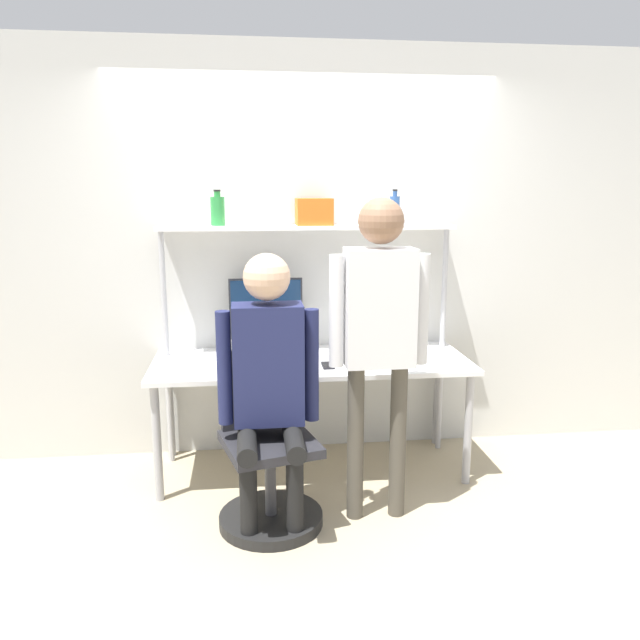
{
  "coord_description": "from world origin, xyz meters",
  "views": [
    {
      "loc": [
        -0.39,
        -3.36,
        1.78
      ],
      "look_at": [
        0.0,
        -0.07,
        1.08
      ],
      "focal_mm": 35.0,
      "sensor_mm": 36.0,
      "label": 1
    }
  ],
  "objects_px": {
    "office_chair": "(268,471)",
    "laptop": "(278,354)",
    "storage_box": "(314,212)",
    "bottle_blue": "(395,210)",
    "bottle_green": "(218,210)",
    "person_seated": "(269,369)",
    "cell_phone": "(328,365)",
    "monitor": "(266,312)",
    "person_standing": "(379,319)"
  },
  "relations": [
    {
      "from": "office_chair",
      "to": "laptop",
      "type": "bearing_deg",
      "value": 80.11
    },
    {
      "from": "laptop",
      "to": "storage_box",
      "type": "xyz_separation_m",
      "value": [
        0.25,
        0.34,
        0.83
      ]
    },
    {
      "from": "office_chair",
      "to": "bottle_blue",
      "type": "bearing_deg",
      "value": 44.36
    },
    {
      "from": "laptop",
      "to": "bottle_green",
      "type": "height_order",
      "value": "bottle_green"
    },
    {
      "from": "person_seated",
      "to": "bottle_blue",
      "type": "distance_m",
      "value": 1.46
    },
    {
      "from": "laptop",
      "to": "bottle_blue",
      "type": "relative_size",
      "value": 1.43
    },
    {
      "from": "person_seated",
      "to": "bottle_green",
      "type": "relative_size",
      "value": 6.64
    },
    {
      "from": "storage_box",
      "to": "cell_phone",
      "type": "bearing_deg",
      "value": -83.99
    },
    {
      "from": "monitor",
      "to": "person_standing",
      "type": "distance_m",
      "value": 1.06
    },
    {
      "from": "monitor",
      "to": "person_standing",
      "type": "bearing_deg",
      "value": -57.63
    },
    {
      "from": "laptop",
      "to": "office_chair",
      "type": "height_order",
      "value": "laptop"
    },
    {
      "from": "person_seated",
      "to": "person_standing",
      "type": "height_order",
      "value": "person_standing"
    },
    {
      "from": "monitor",
      "to": "bottle_blue",
      "type": "bearing_deg",
      "value": -1.98
    },
    {
      "from": "bottle_blue",
      "to": "bottle_green",
      "type": "distance_m",
      "value": 1.12
    },
    {
      "from": "laptop",
      "to": "person_seated",
      "type": "relative_size",
      "value": 0.22
    },
    {
      "from": "bottle_blue",
      "to": "bottle_green",
      "type": "height_order",
      "value": "bottle_blue"
    },
    {
      "from": "person_seated",
      "to": "storage_box",
      "type": "bearing_deg",
      "value": 69.5
    },
    {
      "from": "office_chair",
      "to": "monitor",
      "type": "bearing_deg",
      "value": 88.04
    },
    {
      "from": "office_chair",
      "to": "cell_phone",
      "type": "bearing_deg",
      "value": 50.34
    },
    {
      "from": "cell_phone",
      "to": "storage_box",
      "type": "distance_m",
      "value": 0.98
    },
    {
      "from": "person_seated",
      "to": "person_standing",
      "type": "distance_m",
      "value": 0.63
    },
    {
      "from": "cell_phone",
      "to": "bottle_blue",
      "type": "distance_m",
      "value": 1.1
    },
    {
      "from": "cell_phone",
      "to": "bottle_blue",
      "type": "xyz_separation_m",
      "value": [
        0.48,
        0.38,
        0.91
      ]
    },
    {
      "from": "monitor",
      "to": "bottle_blue",
      "type": "distance_m",
      "value": 1.06
    },
    {
      "from": "cell_phone",
      "to": "bottle_green",
      "type": "xyz_separation_m",
      "value": [
        -0.64,
        0.38,
        0.91
      ]
    },
    {
      "from": "bottle_blue",
      "to": "storage_box",
      "type": "bearing_deg",
      "value": -180.0
    },
    {
      "from": "laptop",
      "to": "bottle_green",
      "type": "bearing_deg",
      "value": 135.78
    },
    {
      "from": "monitor",
      "to": "person_seated",
      "type": "height_order",
      "value": "person_seated"
    },
    {
      "from": "person_standing",
      "to": "bottle_green",
      "type": "distance_m",
      "value": 1.32
    },
    {
      "from": "laptop",
      "to": "storage_box",
      "type": "bearing_deg",
      "value": 53.02
    },
    {
      "from": "person_standing",
      "to": "storage_box",
      "type": "distance_m",
      "value": 1.03
    },
    {
      "from": "bottle_green",
      "to": "person_standing",
      "type": "bearing_deg",
      "value": -45.21
    },
    {
      "from": "bottle_blue",
      "to": "storage_box",
      "type": "relative_size",
      "value": 1.0
    },
    {
      "from": "bottle_green",
      "to": "storage_box",
      "type": "bearing_deg",
      "value": 0.0
    },
    {
      "from": "monitor",
      "to": "storage_box",
      "type": "relative_size",
      "value": 2.16
    },
    {
      "from": "bottle_green",
      "to": "laptop",
      "type": "bearing_deg",
      "value": -44.22
    },
    {
      "from": "bottle_green",
      "to": "person_seated",
      "type": "bearing_deg",
      "value": -73.15
    },
    {
      "from": "office_chair",
      "to": "storage_box",
      "type": "relative_size",
      "value": 4.18
    },
    {
      "from": "office_chair",
      "to": "bottle_blue",
      "type": "xyz_separation_m",
      "value": [
        0.86,
        0.85,
        1.36
      ]
    },
    {
      "from": "person_seated",
      "to": "bottle_blue",
      "type": "bearing_deg",
      "value": 46.18
    },
    {
      "from": "office_chair",
      "to": "person_seated",
      "type": "distance_m",
      "value": 0.58
    },
    {
      "from": "cell_phone",
      "to": "bottle_blue",
      "type": "relative_size",
      "value": 0.67
    },
    {
      "from": "monitor",
      "to": "laptop",
      "type": "height_order",
      "value": "monitor"
    },
    {
      "from": "person_seated",
      "to": "bottle_green",
      "type": "xyz_separation_m",
      "value": [
        -0.27,
        0.89,
        0.78
      ]
    },
    {
      "from": "person_standing",
      "to": "bottle_green",
      "type": "xyz_separation_m",
      "value": [
        -0.85,
        0.86,
        0.53
      ]
    },
    {
      "from": "bottle_blue",
      "to": "bottle_green",
      "type": "xyz_separation_m",
      "value": [
        -1.12,
        -0.0,
        -0.0
      ]
    },
    {
      "from": "cell_phone",
      "to": "bottle_blue",
      "type": "bearing_deg",
      "value": 38.53
    },
    {
      "from": "cell_phone",
      "to": "person_seated",
      "type": "bearing_deg",
      "value": -126.35
    },
    {
      "from": "monitor",
      "to": "bottle_green",
      "type": "bearing_deg",
      "value": -174.29
    },
    {
      "from": "monitor",
      "to": "office_chair",
      "type": "relative_size",
      "value": 0.52
    }
  ]
}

